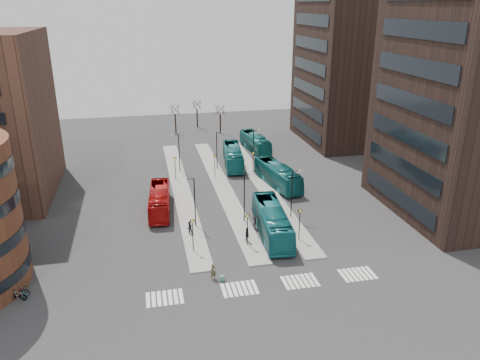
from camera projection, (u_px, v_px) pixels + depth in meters
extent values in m
plane|color=#2A2A2C|center=(260.00, 313.00, 40.60)|extent=(160.00, 160.00, 0.00)
cube|color=gray|center=(181.00, 190.00, 67.21)|extent=(2.50, 45.00, 0.15)
cube|color=gray|center=(222.00, 187.00, 68.39)|extent=(2.50, 45.00, 0.15)
cube|color=gray|center=(262.00, 184.00, 69.58)|extent=(2.50, 45.00, 0.15)
cube|color=navy|center=(222.00, 278.00, 45.21)|extent=(0.53, 0.47, 0.55)
imported|color=#A90D0D|center=(160.00, 200.00, 60.13)|extent=(3.26, 10.68, 2.93)
imported|color=#15656B|center=(272.00, 221.00, 53.84)|extent=(3.87, 12.33, 3.38)
imported|color=#15686A|center=(233.00, 156.00, 76.99)|extent=(4.02, 11.65, 3.18)
imported|color=#12595B|center=(277.00, 175.00, 68.58)|extent=(4.53, 11.81, 3.21)
imported|color=#146561|center=(255.00, 142.00, 85.06)|extent=(3.60, 10.92, 2.99)
imported|color=#4B492D|center=(213.00, 272.00, 45.36)|extent=(0.67, 0.53, 1.63)
imported|color=black|center=(189.00, 228.00, 54.17)|extent=(0.95, 0.85, 1.63)
imported|color=black|center=(247.00, 235.00, 52.22)|extent=(0.48, 1.10, 1.86)
imported|color=black|center=(254.00, 222.00, 55.56)|extent=(1.03, 1.19, 1.60)
imported|color=gray|center=(18.00, 295.00, 42.33)|extent=(1.75, 1.01, 0.87)
imported|color=gray|center=(17.00, 295.00, 42.18)|extent=(1.84, 1.15, 1.07)
imported|color=gray|center=(20.00, 290.00, 42.97)|extent=(2.01, 1.24, 1.00)
cube|color=silver|center=(148.00, 300.00, 42.38)|extent=(0.35, 2.40, 0.01)
cube|color=silver|center=(154.00, 299.00, 42.48)|extent=(0.35, 2.40, 0.01)
cube|color=silver|center=(159.00, 299.00, 42.57)|extent=(0.35, 2.40, 0.01)
cube|color=silver|center=(165.00, 298.00, 42.67)|extent=(0.35, 2.40, 0.01)
cube|color=silver|center=(170.00, 297.00, 42.77)|extent=(0.35, 2.40, 0.01)
cube|color=silver|center=(176.00, 296.00, 42.87)|extent=(0.35, 2.40, 0.01)
cube|color=silver|center=(181.00, 296.00, 42.97)|extent=(0.35, 2.40, 0.01)
cube|color=silver|center=(224.00, 291.00, 43.76)|extent=(0.35, 2.40, 0.01)
cube|color=silver|center=(229.00, 290.00, 43.86)|extent=(0.35, 2.40, 0.01)
cube|color=silver|center=(234.00, 289.00, 43.96)|extent=(0.35, 2.40, 0.01)
cube|color=silver|center=(240.00, 289.00, 44.06)|extent=(0.35, 2.40, 0.01)
cube|color=silver|center=(245.00, 288.00, 44.16)|extent=(0.35, 2.40, 0.01)
cube|color=silver|center=(250.00, 287.00, 44.25)|extent=(0.35, 2.40, 0.01)
cube|color=silver|center=(255.00, 287.00, 44.35)|extent=(0.35, 2.40, 0.01)
cube|color=silver|center=(285.00, 283.00, 44.95)|extent=(0.35, 2.40, 0.01)
cube|color=silver|center=(290.00, 282.00, 45.05)|extent=(0.35, 2.40, 0.01)
cube|color=silver|center=(295.00, 282.00, 45.14)|extent=(0.35, 2.40, 0.01)
cube|color=silver|center=(300.00, 281.00, 45.24)|extent=(0.35, 2.40, 0.01)
cube|color=silver|center=(305.00, 281.00, 45.34)|extent=(0.35, 2.40, 0.01)
cube|color=silver|center=(310.00, 280.00, 45.44)|extent=(0.35, 2.40, 0.01)
cube|color=silver|center=(315.00, 279.00, 45.54)|extent=(0.35, 2.40, 0.01)
cube|color=silver|center=(343.00, 276.00, 46.13)|extent=(0.35, 2.40, 0.01)
cube|color=silver|center=(348.00, 275.00, 46.23)|extent=(0.35, 2.40, 0.01)
cube|color=silver|center=(353.00, 275.00, 46.33)|extent=(0.35, 2.40, 0.01)
cube|color=silver|center=(357.00, 274.00, 46.43)|extent=(0.35, 2.40, 0.01)
cube|color=silver|center=(362.00, 273.00, 46.53)|extent=(0.35, 2.40, 0.01)
cube|color=silver|center=(367.00, 273.00, 46.63)|extent=(0.35, 2.40, 0.01)
cube|color=silver|center=(371.00, 272.00, 46.73)|extent=(0.35, 2.40, 0.01)
cube|color=black|center=(398.00, 196.00, 58.68)|extent=(0.12, 16.00, 2.00)
cube|color=black|center=(402.00, 166.00, 57.26)|extent=(0.12, 16.00, 2.00)
cube|color=black|center=(406.00, 135.00, 55.85)|extent=(0.12, 16.00, 2.00)
cube|color=black|center=(410.00, 101.00, 54.43)|extent=(0.12, 16.00, 2.00)
cube|color=black|center=(415.00, 66.00, 53.02)|extent=(0.12, 16.00, 2.00)
cube|color=black|center=(419.00, 29.00, 51.60)|extent=(0.12, 16.00, 2.00)
cube|color=black|center=(360.00, 62.00, 87.33)|extent=(20.00, 20.00, 30.00)
cube|color=black|center=(306.00, 130.00, 89.76)|extent=(0.12, 16.00, 2.00)
cube|color=black|center=(307.00, 109.00, 88.34)|extent=(0.12, 16.00, 2.00)
cube|color=black|center=(308.00, 88.00, 86.93)|extent=(0.12, 16.00, 2.00)
cube|color=black|center=(309.00, 66.00, 85.51)|extent=(0.12, 16.00, 2.00)
cube|color=black|center=(310.00, 43.00, 84.10)|extent=(0.12, 16.00, 2.00)
cube|color=black|center=(311.00, 20.00, 82.68)|extent=(0.12, 16.00, 2.00)
cylinder|color=black|center=(193.00, 236.00, 50.03)|extent=(0.10, 0.10, 3.50)
cube|color=black|center=(192.00, 221.00, 49.41)|extent=(0.45, 0.10, 0.30)
cube|color=yellow|center=(192.00, 221.00, 49.35)|extent=(0.20, 0.02, 0.20)
cylinder|color=black|center=(175.00, 169.00, 70.14)|extent=(0.10, 0.10, 3.50)
cube|color=black|center=(175.00, 158.00, 69.52)|extent=(0.45, 0.10, 0.30)
cube|color=yellow|center=(175.00, 158.00, 69.47)|extent=(0.20, 0.02, 0.20)
cylinder|color=black|center=(247.00, 230.00, 51.21)|extent=(0.10, 0.10, 3.50)
cube|color=black|center=(247.00, 216.00, 50.59)|extent=(0.45, 0.10, 0.30)
cube|color=yellow|center=(248.00, 216.00, 50.54)|extent=(0.20, 0.02, 0.20)
cylinder|color=black|center=(215.00, 166.00, 71.33)|extent=(0.10, 0.10, 3.50)
cube|color=black|center=(215.00, 155.00, 70.71)|extent=(0.45, 0.10, 0.30)
cube|color=yellow|center=(215.00, 156.00, 70.65)|extent=(0.20, 0.02, 0.20)
cylinder|color=black|center=(299.00, 225.00, 52.40)|extent=(0.10, 0.10, 3.50)
cube|color=black|center=(300.00, 211.00, 51.78)|extent=(0.45, 0.10, 0.30)
cube|color=yellow|center=(300.00, 211.00, 51.73)|extent=(0.20, 0.02, 0.20)
cylinder|color=black|center=(253.00, 164.00, 72.51)|extent=(0.10, 0.10, 3.50)
cube|color=black|center=(253.00, 153.00, 71.89)|extent=(0.45, 0.10, 0.30)
cube|color=yellow|center=(253.00, 153.00, 71.84)|extent=(0.20, 0.02, 0.20)
cylinder|color=black|center=(195.00, 202.00, 55.27)|extent=(0.14, 0.14, 6.00)
cylinder|color=black|center=(190.00, 179.00, 54.12)|extent=(0.90, 0.08, 0.08)
sphere|color=silver|center=(186.00, 179.00, 54.03)|extent=(0.24, 0.24, 0.24)
cylinder|color=black|center=(179.00, 153.00, 73.55)|extent=(0.14, 0.14, 6.00)
cylinder|color=black|center=(175.00, 135.00, 72.40)|extent=(0.90, 0.08, 0.08)
sphere|color=silver|center=(173.00, 135.00, 72.31)|extent=(0.24, 0.24, 0.24)
cylinder|color=black|center=(244.00, 198.00, 56.45)|extent=(0.14, 0.14, 6.00)
cylinder|color=black|center=(248.00, 175.00, 55.48)|extent=(0.90, 0.08, 0.08)
sphere|color=silver|center=(252.00, 174.00, 55.57)|extent=(0.24, 0.24, 0.24)
cylinder|color=black|center=(217.00, 151.00, 74.74)|extent=(0.14, 0.14, 6.00)
cylinder|color=black|center=(219.00, 132.00, 73.77)|extent=(0.90, 0.08, 0.08)
sphere|color=silver|center=(222.00, 132.00, 73.85)|extent=(0.24, 0.24, 0.24)
cylinder|color=black|center=(292.00, 194.00, 57.64)|extent=(0.14, 0.14, 6.00)
cylinder|color=black|center=(296.00, 171.00, 56.67)|extent=(0.90, 0.08, 0.08)
sphere|color=silver|center=(300.00, 171.00, 56.76)|extent=(0.24, 0.24, 0.24)
cylinder|color=black|center=(253.00, 148.00, 75.92)|extent=(0.14, 0.14, 6.00)
cylinder|color=black|center=(256.00, 130.00, 74.95)|extent=(0.90, 0.08, 0.08)
sphere|color=silver|center=(259.00, 130.00, 75.04)|extent=(0.24, 0.24, 0.24)
cylinder|color=black|center=(176.00, 124.00, 96.18)|extent=(0.30, 0.30, 4.00)
cylinder|color=black|center=(178.00, 110.00, 95.29)|extent=(0.10, 1.56, 1.95)
cylinder|color=black|center=(176.00, 109.00, 95.80)|extent=(1.48, 0.59, 1.97)
cylinder|color=black|center=(172.00, 110.00, 95.41)|extent=(0.90, 1.31, 1.99)
cylinder|color=black|center=(172.00, 110.00, 94.66)|extent=(0.89, 1.31, 1.99)
cylinder|color=black|center=(176.00, 110.00, 94.58)|extent=(1.48, 0.58, 1.97)
cylinder|color=black|center=(197.00, 118.00, 100.82)|extent=(0.30, 0.30, 4.00)
cylinder|color=black|center=(200.00, 105.00, 99.93)|extent=(0.10, 1.56, 1.95)
cylinder|color=black|center=(197.00, 104.00, 100.45)|extent=(1.48, 0.59, 1.97)
cylinder|color=black|center=(194.00, 105.00, 100.06)|extent=(0.90, 1.31, 1.99)
cylinder|color=black|center=(194.00, 105.00, 99.31)|extent=(0.89, 1.31, 1.99)
cylinder|color=black|center=(198.00, 105.00, 99.23)|extent=(1.48, 0.58, 1.97)
cylinder|color=black|center=(220.00, 124.00, 96.13)|extent=(0.30, 0.30, 4.00)
cylinder|color=black|center=(223.00, 110.00, 95.24)|extent=(0.10, 1.56, 1.95)
cylinder|color=black|center=(221.00, 109.00, 95.75)|extent=(1.48, 0.59, 1.97)
cylinder|color=black|center=(217.00, 110.00, 95.37)|extent=(0.90, 1.31, 1.99)
cylinder|color=black|center=(218.00, 110.00, 94.61)|extent=(0.89, 1.31, 1.99)
cylinder|color=black|center=(222.00, 111.00, 94.53)|extent=(1.48, 0.58, 1.97)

